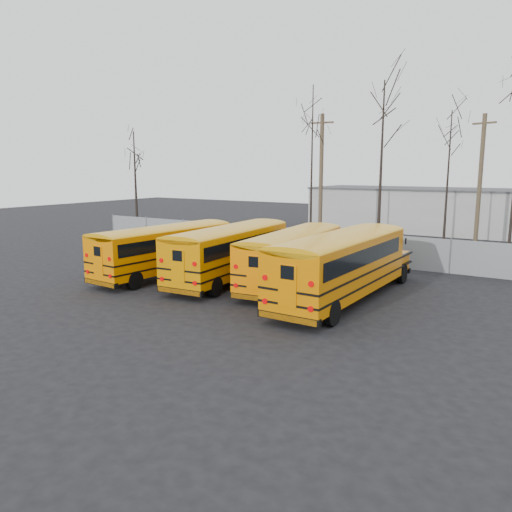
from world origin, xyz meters
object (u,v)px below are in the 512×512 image
Objects in this scene: utility_pole_left at (321,179)px; utility_pole_right at (480,183)px; bus_a at (167,246)px; bus_d at (343,261)px; bus_c at (294,253)px; bus_b at (232,248)px.

utility_pole_right is at bearing 6.20° from utility_pole_left.
bus_d is at bearing 4.96° from bus_a.
bus_c is 1.10× the size of utility_pole_right.
bus_b is 0.95× the size of bus_d.
bus_b is at bearing 174.60° from bus_d.
bus_c is at bearing -88.62° from utility_pole_right.
bus_a is 1.09× the size of utility_pole_right.
utility_pole_left is 11.46m from utility_pole_right.
bus_a is 16.03m from utility_pole_left.
utility_pole_left is at bearing 85.84° from bus_a.
bus_b is 6.79m from bus_d.
utility_pole_right is at bearing 55.48° from bus_b.
utility_pole_left is (-1.54, 14.52, 3.44)m from bus_b.
bus_a is at bearing -102.56° from utility_pole_left.
utility_pole_right is at bearing 56.53° from bus_a.
utility_pole_left is (-4.97, 13.80, 3.50)m from bus_c.
bus_b is at bearing -174.10° from bus_c.
bus_d is (10.52, 0.16, 0.17)m from bus_a.
bus_c is 1.05× the size of utility_pole_left.
bus_d is at bearing -10.88° from bus_b.
bus_d is (6.74, -0.79, 0.10)m from bus_b.
utility_pole_left is at bearing -146.48° from utility_pole_right.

